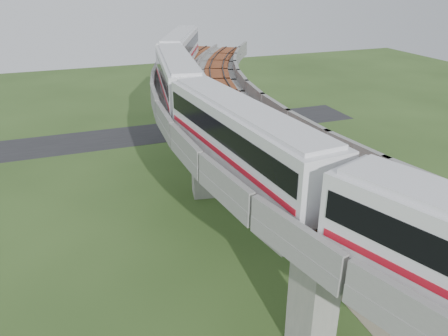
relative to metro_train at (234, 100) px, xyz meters
The scene contains 15 objects.
ground 12.34m from the metro_train, 114.94° to the right, with size 160.00×160.00×0.00m, color #2E491D.
dirt_lot 18.57m from the metro_train, 11.42° to the right, with size 18.00×26.00×0.04m, color gray.
asphalt_road 31.72m from the metro_train, 90.69° to the left, with size 60.00×8.00×0.03m, color #232326.
viaduct 4.83m from the metro_train, 12.23° to the right, with size 19.58×73.98×11.40m.
metro_train is the anchor object (origin of this frame).
fence 14.92m from the metro_train, ahead, with size 3.87×38.73×1.50m.
tree_0 26.32m from the metro_train, 63.65° to the left, with size 2.42×2.42×2.67m.
tree_1 21.77m from the metro_train, 60.93° to the left, with size 2.91×2.91×3.21m.
tree_2 15.55m from the metro_train, 55.51° to the left, with size 2.87×2.87×3.54m.
tree_3 12.62m from the metro_train, 36.31° to the left, with size 2.35×2.35×2.97m.
tree_4 11.83m from the metro_train, 15.35° to the right, with size 1.95×1.95×2.84m.
tree_5 13.95m from the metro_train, 49.58° to the right, with size 2.77×2.77×3.19m.
tree_6 19.21m from the metro_train, 61.17° to the right, with size 1.88×1.88×2.27m.
car_white 16.80m from the metro_train, 35.14° to the right, with size 1.57×3.89×1.33m, color white.
car_dark 18.83m from the metro_train, 33.81° to the left, with size 1.80×4.42×1.28m, color black.
Camera 1 is at (-10.61, -26.98, 20.50)m, focal length 35.00 mm.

